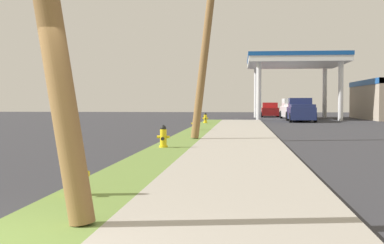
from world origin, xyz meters
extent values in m
cylinder|color=yellow|center=(0.44, 3.44, 0.15)|extent=(0.29, 0.29, 0.06)
cylinder|color=yellow|center=(0.44, 3.44, 0.42)|extent=(0.22, 0.22, 0.60)
sphere|color=black|center=(0.44, 3.44, 0.76)|extent=(0.19, 0.19, 0.19)
cylinder|color=black|center=(0.44, 3.44, 0.84)|extent=(0.06, 0.06, 0.05)
cylinder|color=yellow|center=(0.28, 3.44, 0.47)|extent=(0.10, 0.09, 0.09)
cylinder|color=yellow|center=(0.60, 3.44, 0.47)|extent=(0.10, 0.09, 0.09)
cylinder|color=black|center=(0.44, 3.27, 0.42)|extent=(0.11, 0.12, 0.11)
cylinder|color=yellow|center=(0.50, 12.38, 0.15)|extent=(0.29, 0.29, 0.06)
cylinder|color=yellow|center=(0.50, 12.38, 0.42)|extent=(0.22, 0.22, 0.60)
sphere|color=black|center=(0.50, 12.38, 0.76)|extent=(0.19, 0.19, 0.19)
cylinder|color=black|center=(0.50, 12.38, 0.84)|extent=(0.06, 0.06, 0.05)
cylinder|color=yellow|center=(0.34, 12.38, 0.47)|extent=(0.10, 0.09, 0.09)
cylinder|color=yellow|center=(0.66, 12.38, 0.47)|extent=(0.10, 0.09, 0.09)
cylinder|color=black|center=(0.50, 12.21, 0.42)|extent=(0.11, 0.12, 0.11)
cylinder|color=yellow|center=(0.58, 23.32, 0.15)|extent=(0.29, 0.29, 0.06)
cylinder|color=yellow|center=(0.58, 23.32, 0.42)|extent=(0.22, 0.22, 0.60)
sphere|color=black|center=(0.58, 23.32, 0.76)|extent=(0.19, 0.19, 0.19)
cylinder|color=black|center=(0.58, 23.32, 0.84)|extent=(0.06, 0.06, 0.05)
cylinder|color=yellow|center=(0.42, 23.32, 0.47)|extent=(0.10, 0.09, 0.09)
cylinder|color=yellow|center=(0.74, 23.32, 0.47)|extent=(0.10, 0.09, 0.09)
cylinder|color=black|center=(0.58, 23.15, 0.42)|extent=(0.11, 0.12, 0.11)
cylinder|color=yellow|center=(0.47, 32.67, 0.15)|extent=(0.29, 0.29, 0.06)
cylinder|color=yellow|center=(0.47, 32.67, 0.42)|extent=(0.22, 0.22, 0.60)
sphere|color=black|center=(0.47, 32.67, 0.76)|extent=(0.19, 0.19, 0.19)
cylinder|color=black|center=(0.47, 32.67, 0.84)|extent=(0.06, 0.06, 0.05)
cylinder|color=yellow|center=(0.31, 32.67, 0.47)|extent=(0.10, 0.09, 0.09)
cylinder|color=yellow|center=(0.63, 32.67, 0.47)|extent=(0.10, 0.09, 0.09)
cylinder|color=black|center=(0.47, 32.50, 0.42)|extent=(0.11, 0.12, 0.11)
cylinder|color=olive|center=(1.66, 16.99, 4.74)|extent=(1.45, 1.31, 9.23)
cylinder|color=silver|center=(4.56, 41.86, 2.58)|extent=(0.44, 0.44, 5.16)
cylinder|color=silver|center=(11.65, 41.86, 2.58)|extent=(0.44, 0.44, 5.16)
cylinder|color=silver|center=(4.56, 50.75, 2.58)|extent=(0.44, 0.44, 5.16)
cylinder|color=silver|center=(11.65, 50.75, 2.58)|extent=(0.44, 0.44, 5.16)
cube|color=white|center=(8.10, 46.31, 5.41)|extent=(8.89, 10.69, 0.50)
cube|color=#144C9E|center=(8.10, 46.31, 5.84)|extent=(8.99, 10.79, 0.36)
cube|color=#47474C|center=(8.10, 41.86, 0.80)|extent=(0.70, 1.10, 1.60)
cube|color=#47474C|center=(8.10, 50.75, 0.80)|extent=(0.70, 1.10, 1.60)
cube|color=#144C9E|center=(14.69, 46.31, 3.44)|extent=(0.50, 12.15, 0.50)
cube|color=red|center=(6.14, 53.31, 0.59)|extent=(1.92, 4.54, 0.85)
cube|color=red|center=(6.13, 53.08, 1.29)|extent=(1.64, 2.06, 0.56)
cylinder|color=black|center=(5.31, 55.03, 0.30)|extent=(0.23, 0.60, 0.60)
cylinder|color=black|center=(7.03, 54.99, 0.30)|extent=(0.23, 0.60, 0.60)
cylinder|color=black|center=(5.24, 51.63, 0.30)|extent=(0.23, 0.60, 0.60)
cylinder|color=black|center=(6.96, 51.59, 0.30)|extent=(0.23, 0.60, 0.60)
cube|color=navy|center=(7.94, 39.20, 0.71)|extent=(2.15, 5.45, 1.00)
cube|color=navy|center=(7.97, 40.18, 1.59)|extent=(1.90, 2.10, 0.76)
cube|color=navy|center=(7.91, 38.02, 1.33)|extent=(1.96, 2.97, 0.24)
cylinder|color=black|center=(7.05, 41.38, 0.38)|extent=(0.24, 0.77, 0.76)
cylinder|color=black|center=(8.95, 41.33, 0.38)|extent=(0.24, 0.77, 0.76)
cylinder|color=black|center=(6.93, 37.08, 0.38)|extent=(0.24, 0.77, 0.76)
cylinder|color=black|center=(8.83, 37.03, 0.38)|extent=(0.24, 0.77, 0.76)
cube|color=white|center=(8.04, 45.81, 0.71)|extent=(2.29, 5.50, 1.00)
cube|color=white|center=(7.99, 46.78, 1.59)|extent=(1.95, 2.15, 0.76)
cube|color=white|center=(8.11, 44.62, 1.33)|extent=(2.03, 3.01, 0.24)
cylinder|color=black|center=(6.98, 47.90, 0.38)|extent=(0.26, 0.77, 0.76)
cylinder|color=black|center=(8.87, 48.01, 0.38)|extent=(0.26, 0.77, 0.76)
cylinder|color=black|center=(7.21, 43.61, 0.38)|extent=(0.26, 0.77, 0.76)
cylinder|color=black|center=(9.11, 43.71, 0.38)|extent=(0.26, 0.77, 0.76)
cube|color=#BCBCC1|center=(8.82, 49.53, 0.71)|extent=(2.31, 5.51, 1.00)
cube|color=#BCBCC1|center=(8.87, 50.50, 1.59)|extent=(1.96, 2.16, 0.76)
cube|color=#BCBCC1|center=(8.75, 48.34, 1.33)|extent=(2.05, 3.02, 0.24)
cylinder|color=black|center=(7.99, 51.73, 0.38)|extent=(0.26, 0.77, 0.76)
cylinder|color=black|center=(9.89, 51.62, 0.38)|extent=(0.26, 0.77, 0.76)
cylinder|color=black|center=(7.74, 47.43, 0.38)|extent=(0.26, 0.77, 0.76)
cylinder|color=black|center=(9.64, 47.32, 0.38)|extent=(0.26, 0.77, 0.76)
camera|label=1|loc=(3.10, -4.73, 1.62)|focal=48.93mm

